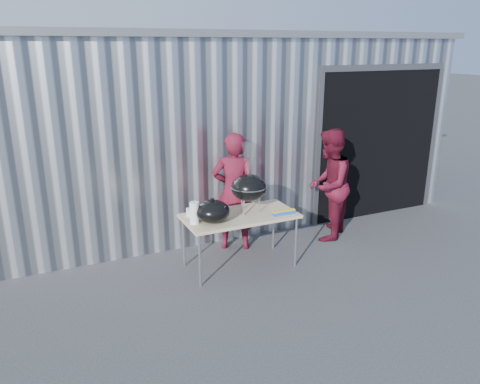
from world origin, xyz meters
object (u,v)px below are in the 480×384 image
person_cook (234,192)px  person_bystander (329,185)px  folding_table (240,217)px  kettle_grill (249,183)px

person_cook → person_bystander: person_cook is taller
folding_table → kettle_grill: size_ratio=1.58×
person_bystander → person_cook: bearing=-51.2°
kettle_grill → person_bystander: bearing=11.9°
folding_table → kettle_grill: 0.48m
person_cook → person_bystander: 1.50m
folding_table → person_cook: size_ratio=0.86×
folding_table → person_cook: person_cook is taller
person_cook → person_bystander: (1.47, -0.25, -0.01)m
person_cook → person_bystander: bearing=-165.7°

